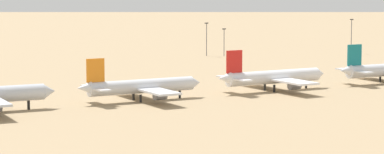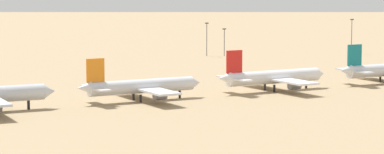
{
  "view_description": "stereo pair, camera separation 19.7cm",
  "coord_description": "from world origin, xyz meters",
  "px_view_note": "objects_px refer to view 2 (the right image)",
  "views": [
    {
      "loc": [
        -100.1,
        -218.83,
        34.48
      ],
      "look_at": [
        16.73,
        2.62,
        6.0
      ],
      "focal_mm": 77.01,
      "sensor_mm": 36.0,
      "label": 1
    },
    {
      "loc": [
        -99.92,
        -218.92,
        34.48
      ],
      "look_at": [
        16.73,
        2.62,
        6.0
      ],
      "focal_mm": 77.01,
      "sensor_mm": 36.0,
      "label": 2
    }
  ],
  "objects_px": {
    "parked_jet_orange_3": "(141,86)",
    "parked_jet_red_4": "(273,77)",
    "light_pole_west": "(352,34)",
    "light_pole_mid": "(224,40)",
    "light_pole_east": "(207,37)"
  },
  "relations": [
    {
      "from": "parked_jet_orange_3",
      "to": "parked_jet_red_4",
      "type": "relative_size",
      "value": 0.96
    },
    {
      "from": "light_pole_west",
      "to": "parked_jet_orange_3",
      "type": "bearing_deg",
      "value": -147.1
    },
    {
      "from": "parked_jet_red_4",
      "to": "light_pole_mid",
      "type": "bearing_deg",
      "value": 64.56
    },
    {
      "from": "parked_jet_orange_3",
      "to": "light_pole_east",
      "type": "relative_size",
      "value": 2.5
    },
    {
      "from": "light_pole_east",
      "to": "parked_jet_orange_3",
      "type": "bearing_deg",
      "value": -126.08
    },
    {
      "from": "parked_jet_red_4",
      "to": "light_pole_mid",
      "type": "xyz_separation_m",
      "value": [
        50.78,
        119.11,
        3.25
      ]
    },
    {
      "from": "light_pole_mid",
      "to": "light_pole_east",
      "type": "xyz_separation_m",
      "value": [
        -7.22,
        4.26,
        1.43
      ]
    },
    {
      "from": "parked_jet_orange_3",
      "to": "parked_jet_red_4",
      "type": "height_order",
      "value": "parked_jet_red_4"
    },
    {
      "from": "light_pole_mid",
      "to": "light_pole_east",
      "type": "distance_m",
      "value": 8.51
    },
    {
      "from": "parked_jet_orange_3",
      "to": "light_pole_mid",
      "type": "bearing_deg",
      "value": 49.76
    },
    {
      "from": "parked_jet_orange_3",
      "to": "light_pole_mid",
      "type": "relative_size",
      "value": 3.03
    },
    {
      "from": "light_pole_west",
      "to": "light_pole_east",
      "type": "xyz_separation_m",
      "value": [
        -71.66,
        19.35,
        -0.54
      ]
    },
    {
      "from": "parked_jet_red_4",
      "to": "light_pole_east",
      "type": "bearing_deg",
      "value": 68.2
    },
    {
      "from": "parked_jet_red_4",
      "to": "light_pole_mid",
      "type": "relative_size",
      "value": 3.16
    },
    {
      "from": "parked_jet_red_4",
      "to": "light_pole_west",
      "type": "bearing_deg",
      "value": 39.72
    }
  ]
}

